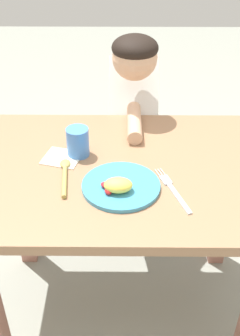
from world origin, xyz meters
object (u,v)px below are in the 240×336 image
(fork, at_px, (172,190))
(spoon, at_px, (64,174))
(drinking_cup, at_px, (77,142))
(person, at_px, (132,132))
(plate, at_px, (119,186))

(fork, bearing_deg, spoon, 57.72)
(fork, relative_size, drinking_cup, 2.22)
(fork, bearing_deg, person, -9.25)
(drinking_cup, height_order, person, person)
(plate, relative_size, spoon, 1.21)
(fork, relative_size, spoon, 1.12)
(fork, distance_m, person, 0.65)
(fork, xyz_separation_m, spoon, (-0.35, 0.08, 0.00))
(drinking_cup, distance_m, person, 0.51)
(plate, xyz_separation_m, fork, (0.17, -0.01, -0.01))
(plate, bearing_deg, drinking_cup, 127.06)
(fork, bearing_deg, drinking_cup, 37.41)
(spoon, bearing_deg, plate, -116.55)
(fork, height_order, person, person)
(plate, distance_m, fork, 0.17)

